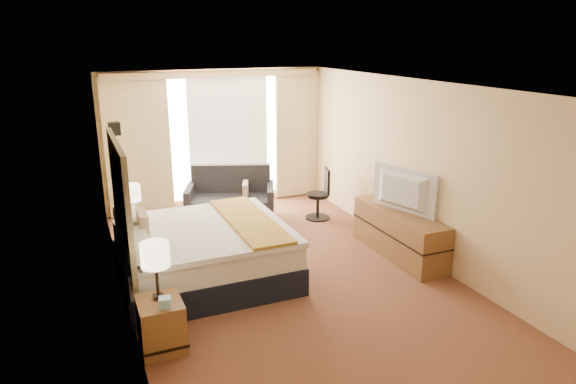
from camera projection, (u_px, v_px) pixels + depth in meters
name	position (u px, v px, depth m)	size (l,w,h in m)	color
floor	(286.00, 276.00, 7.09)	(4.20, 7.00, 0.02)	#5A1F19
ceiling	(286.00, 85.00, 6.33)	(4.20, 7.00, 0.02)	silver
wall_back	(215.00, 139.00, 9.79)	(4.20, 0.02, 2.60)	tan
wall_front	(478.00, 313.00, 3.63)	(4.20, 0.02, 2.60)	tan
wall_left	(119.00, 206.00, 5.92)	(0.02, 7.00, 2.60)	tan
wall_right	(418.00, 170.00, 7.49)	(0.02, 7.00, 2.60)	tan
headboard	(121.00, 202.00, 6.12)	(0.06, 1.85, 1.50)	black
nightstand_left	(161.00, 325.00, 5.38)	(0.45, 0.52, 0.55)	brown
nightstand_right	(132.00, 241.00, 7.58)	(0.45, 0.52, 0.55)	brown
media_dresser	(399.00, 233.00, 7.67)	(0.50, 1.80, 0.70)	brown
window	(228.00, 137.00, 9.85)	(2.30, 0.02, 2.30)	silver
curtains	(216.00, 134.00, 9.66)	(4.12, 0.19, 2.56)	beige
bed	(203.00, 252.00, 6.89)	(2.19, 2.01, 1.07)	black
loveseat	(231.00, 203.00, 9.18)	(1.73, 1.32, 0.96)	#531E17
floor_lamp	(117.00, 158.00, 8.01)	(0.24, 0.24, 1.92)	black
desk_chair	(321.00, 197.00, 9.24)	(0.45, 0.45, 0.92)	black
lamp_left	(155.00, 256.00, 5.22)	(0.30, 0.30, 0.62)	black
lamp_right	(131.00, 194.00, 7.38)	(0.28, 0.28, 0.59)	black
tissue_box	(165.00, 303.00, 5.17)	(0.12, 0.12, 0.11)	#91C5E0
telephone	(132.00, 222.00, 7.46)	(0.17, 0.13, 0.07)	black
television	(399.00, 191.00, 7.44)	(1.12, 0.15, 0.64)	black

